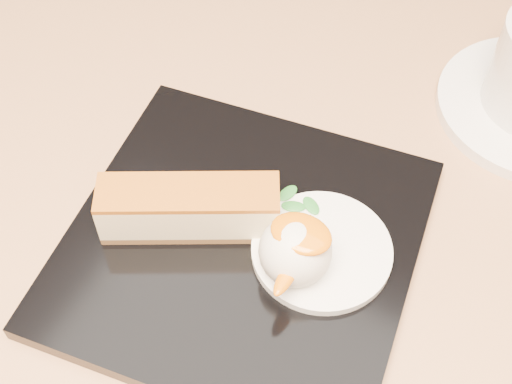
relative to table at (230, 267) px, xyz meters
The scene contains 7 objects.
table is the anchor object (origin of this frame).
dessert_plate 0.18m from the table, 52.13° to the right, with size 0.22×0.22×0.01m, color black.
cheesecake 0.20m from the table, 78.17° to the right, with size 0.12×0.08×0.04m.
cream_smear 0.20m from the table, 25.99° to the right, with size 0.09×0.09×0.01m, color white.
ice_cream_scoop 0.22m from the table, 37.45° to the right, with size 0.04×0.04×0.04m, color white.
mango_sauce 0.24m from the table, 36.03° to the right, with size 0.04×0.03×0.01m, color orange.
mint_sprig 0.19m from the table, 18.73° to the right, with size 0.03×0.02×0.00m.
Camera 1 is at (0.18, -0.28, 1.12)m, focal length 50.00 mm.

